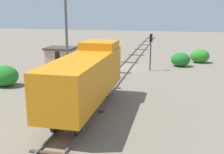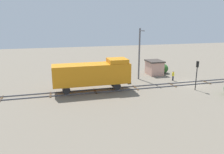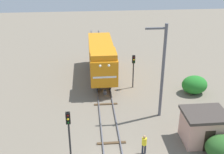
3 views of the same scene
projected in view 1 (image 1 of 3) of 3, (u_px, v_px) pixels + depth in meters
The scene contains 12 objects.
ground_plane at pixel (126, 67), 35.73m from camera, with size 114.78×114.78×0.00m, color #756B5B.
railway_track at pixel (126, 67), 35.71m from camera, with size 2.40×76.52×0.16m.
locomotive at pixel (86, 75), 19.72m from camera, with size 2.90×11.60×4.60m.
traffic_signal_near at pixel (151, 45), 33.20m from camera, with size 0.32×0.34×4.40m.
traffic_signal_mid at pixel (58, 65), 23.28m from camera, with size 0.32×0.34×3.92m.
worker_near_track at pixel (104, 61), 34.37m from camera, with size 0.38×0.38×1.70m.
catenary_mast at pixel (67, 34), 28.93m from camera, with size 1.94×0.28×8.95m.
relay_hut at pixel (61, 58), 34.30m from camera, with size 3.50×2.90×2.74m.
bush_near at pixel (180, 60), 36.13m from camera, with size 2.47×2.02×1.80m, color #1F6E26.
bush_mid at pixel (4, 76), 27.01m from camera, with size 2.79×2.28×2.03m, color #237626.
bush_far at pixel (200, 56), 38.58m from camera, with size 2.60×2.13×1.89m, color #308626.
bush_back at pixel (63, 59), 36.57m from camera, with size 2.58×2.11×1.88m, color #2D5F26.
Camera 1 is at (-6.01, 34.50, 7.42)m, focal length 45.00 mm.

